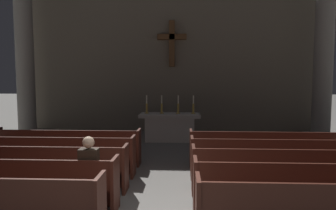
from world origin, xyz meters
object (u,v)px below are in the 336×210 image
Objects in this scene: column_right_third at (323,64)px; candlestick_inner_left at (162,108)px; pew_right_row_4 at (277,158)px; candlestick_outer_right at (193,108)px; pew_left_row_2 at (5,183)px; pew_left_row_3 at (32,167)px; candlestick_inner_right at (178,108)px; candlestick_outer_left at (147,108)px; lone_worshipper at (91,172)px; column_left_third at (25,65)px; pew_right_row_2 at (312,188)px; pew_left_row_5 at (67,147)px; pew_right_row_5 at (266,149)px; pew_left_row_4 at (52,156)px; pew_right_row_3 at (292,171)px; altar at (170,126)px.

candlestick_inner_left is at bearing -173.46° from column_right_third.
candlestick_outer_right reaches higher than pew_right_row_4.
candlestick_inner_left is at bearing 69.15° from pew_left_row_2.
pew_left_row_3 is 5.90× the size of candlestick_inner_right.
column_right_third is 8.72× the size of candlestick_outer_left.
candlestick_outer_right is 0.50× the size of lone_worshipper.
lone_worshipper is at bearing -55.72° from column_left_third.
pew_right_row_2 is 6.54m from candlestick_inner_right.
column_left_third is at bearing 171.93° from candlestick_outer_left.
pew_left_row_5 is 1.00× the size of pew_right_row_5.
candlestick_inner_right is (2.91, 4.16, 0.74)m from pew_left_row_4.
pew_left_row_4 is 5.57m from pew_right_row_2.
candlestick_inner_left is at bearing 65.67° from pew_left_row_3.
pew_left_row_3 is at bearing -90.00° from pew_left_row_4.
pew_left_row_2 is 0.68× the size of column_right_third.
column_right_third reaches higher than pew_left_row_4.
pew_right_row_2 and pew_right_row_4 have the same top height.
altar is (-2.61, 5.12, 0.06)m from pew_right_row_3.
candlestick_inner_left is (5.40, -0.69, -1.59)m from column_left_third.
column_left_third is (-8.31, 6.76, 2.33)m from pew_right_row_2.
column_left_third is at bearing 128.36° from pew_left_row_5.
pew_left_row_2 is 1.00× the size of pew_right_row_3.
pew_right_row_2 is at bearing 0.00° from pew_left_row_2.
pew_left_row_4 is 5.47m from candlestick_outer_right.
pew_right_row_3 is at bearing -117.97° from column_right_third.
pew_left_row_4 is at bearing -112.96° from candlestick_outer_left.
candlestick_outer_left is (1.76, 5.12, 0.74)m from pew_left_row_3.
candlestick_outer_right is (-1.76, 4.16, 0.74)m from pew_right_row_4.
pew_right_row_4 is at bearing -90.00° from pew_right_row_5.
lone_worshipper is (-3.73, -2.83, 0.22)m from pew_right_row_5.
column_left_third is at bearing 173.46° from candlestick_inner_right.
candlestick_outer_left and candlestick_outer_right have the same top height.
altar is at bearing 0.00° from candlestick_outer_left.
pew_left_row_2 is 5.31m from pew_right_row_3.
candlestick_inner_left is at bearing 60.94° from pew_left_row_4.
pew_left_row_5 is 3.21m from lone_worshipper.
pew_right_row_2 is at bearing -114.51° from column_right_third.
pew_left_row_4 is at bearing 90.00° from pew_left_row_2.
column_left_third is 8.41m from lone_worshipper.
pew_right_row_4 is 2.97× the size of lone_worshipper.
column_right_third reaches higher than pew_right_row_5.
pew_left_row_2 is at bearing -115.63° from candlestick_inner_right.
candlestick_inner_right is (1.15, 0.00, 0.00)m from candlestick_outer_left.
column_right_third reaches higher than candlestick_inner_right.
pew_right_row_4 is at bearing 0.00° from pew_left_row_4.
column_left_third is 1.00× the size of column_right_third.
candlestick_outer_left is (-3.46, 6.07, 0.74)m from pew_right_row_2.
column_right_third reaches higher than pew_right_row_2.
candlestick_inner_left is at bearing 132.25° from pew_right_row_5.
candlestick_outer_right is (3.46, 6.07, 0.74)m from pew_left_row_2.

